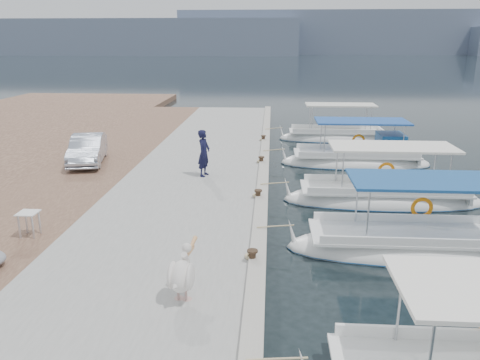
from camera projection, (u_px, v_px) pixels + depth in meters
name	position (u px, v px, depth m)	size (l,w,h in m)	color
ground	(267.00, 228.00, 15.47)	(400.00, 400.00, 0.00)	black
concrete_quay	(200.00, 177.00, 20.37)	(6.00, 40.00, 0.50)	gray
quay_curb	(264.00, 171.00, 20.11)	(0.44, 40.00, 0.12)	#A49F91
cobblestone_strip	(88.00, 175.00, 20.69)	(4.00, 40.00, 0.50)	brown
distant_hills	(340.00, 36.00, 203.97)	(330.00, 60.00, 18.00)	slate
fishing_caique_b	(419.00, 248.00, 13.67)	(7.76, 2.28, 2.83)	white
fishing_caique_c	(383.00, 200.00, 17.83)	(7.56, 2.17, 2.83)	white
fishing_caique_d	(357.00, 161.00, 23.25)	(7.38, 2.34, 2.83)	white
fishing_caique_e	(336.00, 138.00, 28.97)	(7.01, 1.98, 2.83)	white
mooring_bollards	(258.00, 194.00, 16.73)	(0.28, 20.28, 0.33)	black
pelican	(182.00, 274.00, 10.11)	(0.62, 1.51, 1.17)	tan
fisherman	(204.00, 153.00, 19.36)	(0.71, 0.47, 1.94)	black
parked_car	(88.00, 149.00, 21.50)	(1.37, 3.93, 1.30)	#AFB8C9
folding_table	(29.00, 219.00, 13.45)	(0.55, 0.55, 0.73)	silver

